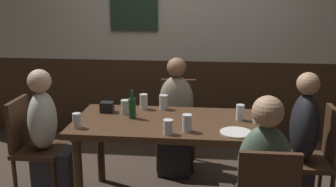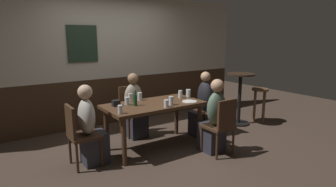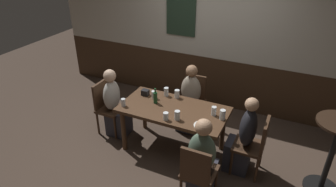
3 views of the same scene
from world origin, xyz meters
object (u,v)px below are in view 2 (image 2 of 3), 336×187
object	(u,v)px
pint_glass_stout	(120,110)
highball_clear	(171,101)
tumbler_water	(127,102)
person_head_west	(91,131)
dining_table	(154,109)
tumbler_short	(180,95)
side_bar_table	(240,95)
person_head_east	(203,109)
pint_glass_amber	(130,98)
chair_mid_far	(131,108)
person_right_near	(214,121)
person_mid_far	(135,110)
chair_head_west	(79,132)
chair_right_near	(221,124)
pint_glass_pale	(188,94)
beer_bottle_green	(135,100)
beer_glass_tall	(140,97)
chair_head_east	(209,108)
bar_stool	(260,96)
plate_white_large	(190,101)
condiment_caddy	(116,103)
beer_glass_half	(166,104)

from	to	relation	value
pint_glass_stout	highball_clear	size ratio (longest dim) A/B	0.87
tumbler_water	person_head_west	bearing A→B (deg)	-167.23
dining_table	tumbler_short	size ratio (longest dim) A/B	11.89
tumbler_short	side_bar_table	size ratio (longest dim) A/B	0.12
person_head_east	pint_glass_amber	size ratio (longest dim) A/B	8.52
tumbler_water	side_bar_table	xyz separation A→B (m)	(2.49, -0.06, -0.18)
person_head_west	pint_glass_stout	size ratio (longest dim) A/B	9.77
person_head_west	tumbler_short	size ratio (longest dim) A/B	8.72
chair_mid_far	person_right_near	bearing A→B (deg)	-64.97
person_mid_far	dining_table	bearing A→B (deg)	-90.00
chair_head_west	chair_right_near	xyz separation A→B (m)	(1.88, -0.82, 0.00)
dining_table	side_bar_table	distance (m)	2.10
pint_glass_pale	beer_bottle_green	size ratio (longest dim) A/B	0.59
beer_glass_tall	tumbler_short	distance (m)	0.70
person_right_near	beer_glass_tall	size ratio (longest dim) A/B	8.89
dining_table	tumbler_water	bearing A→B (deg)	159.75
chair_head_east	tumbler_short	bearing A→B (deg)	172.95
dining_table	person_mid_far	size ratio (longest dim) A/B	1.36
highball_clear	bar_stool	size ratio (longest dim) A/B	0.19
person_right_near	beer_glass_tall	xyz separation A→B (m)	(-0.77, 0.97, 0.31)
dining_table	chair_head_east	bearing A→B (deg)	0.00
chair_head_west	tumbler_short	size ratio (longest dim) A/B	6.71
person_head_east	side_bar_table	world-z (taller)	person_head_east
pint_glass_pale	pint_glass_stout	size ratio (longest dim) A/B	1.22
chair_mid_far	highball_clear	bearing A→B (deg)	-81.14
chair_mid_far	bar_stool	bearing A→B (deg)	-18.98
bar_stool	beer_glass_tall	bearing A→B (deg)	171.92
tumbler_short	side_bar_table	world-z (taller)	side_bar_table
chair_mid_far	side_bar_table	distance (m)	2.23
dining_table	bar_stool	size ratio (longest dim) A/B	2.17
chair_mid_far	chair_head_east	world-z (taller)	same
plate_white_large	person_head_west	bearing A→B (deg)	171.29
pint_glass_amber	condiment_caddy	distance (m)	0.33
chair_head_west	beer_glass_half	bearing A→B (deg)	-14.37
side_bar_table	plate_white_large	bearing A→B (deg)	-168.15
chair_mid_far	highball_clear	size ratio (longest dim) A/B	6.56
person_head_west	tumbler_short	distance (m)	1.64
chair_right_near	beer_bottle_green	bearing A→B (deg)	139.60
chair_head_west	person_mid_far	bearing A→B (deg)	28.66
person_head_east	beer_glass_half	distance (m)	1.10
dining_table	person_head_east	distance (m)	1.05
pint_glass_stout	plate_white_large	world-z (taller)	pint_glass_stout
chair_mid_far	pint_glass_pale	bearing A→B (deg)	-47.70
dining_table	chair_head_west	size ratio (longest dim) A/B	1.77
bar_stool	beer_glass_half	bearing A→B (deg)	-174.27
chair_right_near	pint_glass_amber	size ratio (longest dim) A/B	6.42
chair_right_near	person_right_near	world-z (taller)	person_right_near
tumbler_short	side_bar_table	bearing A→B (deg)	0.50
chair_head_east	person_head_west	xyz separation A→B (m)	(-2.23, 0.00, -0.01)
chair_head_east	chair_right_near	bearing A→B (deg)	-121.97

